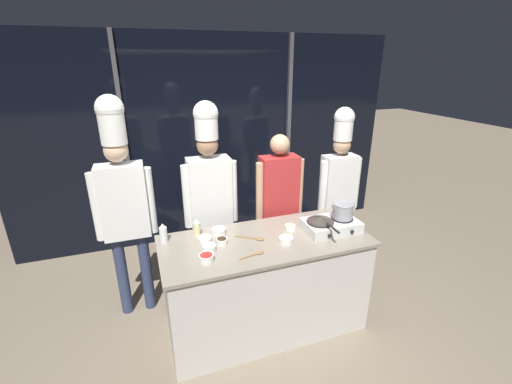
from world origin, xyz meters
The scene contains 21 objects.
ground_plane centered at (0.00, 0.00, 0.00)m, with size 24.00×24.00×0.00m, color #7F705B.
window_wall_back centered at (0.00, 1.99, 1.35)m, with size 5.11×0.09×2.70m.
demo_counter centered at (0.00, 0.00, 0.46)m, with size 1.81×0.79×0.92m.
portable_stove centered at (0.62, -0.04, 0.97)m, with size 0.49×0.33×0.11m.
frying_pan centered at (0.51, -0.04, 1.05)m, with size 0.24×0.42×0.05m.
stock_pot centered at (0.73, -0.04, 1.10)m, with size 0.22×0.19×0.14m.
squeeze_bottle_oil centered at (-0.54, 0.27, 1.00)m, with size 0.06×0.06×0.16m.
squeeze_bottle_clear centered at (-0.83, 0.25, 1.00)m, with size 0.07×0.07×0.17m.
prep_bowl_onion centered at (-0.36, 0.24, 0.95)m, with size 0.13×0.13×0.05m.
prep_bowl_noodles centered at (-0.50, -0.02, 0.95)m, with size 0.11×0.11×0.05m.
prep_bowl_bell_pepper centered at (-0.55, -0.17, 0.96)m, with size 0.12×0.12×0.06m.
prep_bowl_soy_glaze centered at (-0.38, 0.05, 0.95)m, with size 0.10×0.10×0.05m.
prep_bowl_rice centered at (0.14, -0.11, 0.95)m, with size 0.12×0.12×0.05m.
prep_bowl_ginger centered at (0.28, 0.10, 0.95)m, with size 0.10×0.10×0.05m.
prep_bowl_garlic centered at (-0.50, 0.15, 0.94)m, with size 0.12×0.12×0.04m.
serving_spoon_slotted centered at (-0.08, 0.03, 0.93)m, with size 0.24×0.17×0.02m.
serving_spoon_solid centered at (-0.16, -0.21, 0.93)m, with size 0.22×0.07×0.02m.
chef_head centered at (-1.13, 0.63, 1.26)m, with size 0.54×0.23×2.12m.
chef_sous centered at (-0.34, 0.64, 1.22)m, with size 0.53×0.23×2.04m.
person_guest centered at (0.36, 0.58, 1.04)m, with size 0.51×0.21×1.70m.
chef_line centered at (1.10, 0.62, 1.15)m, with size 0.49×0.21×1.93m.
Camera 1 is at (-0.95, -2.44, 2.38)m, focal length 24.00 mm.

